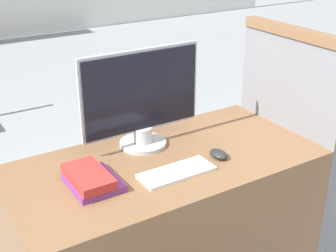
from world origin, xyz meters
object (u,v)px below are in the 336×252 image
(mouse, at_px, (219,154))
(keyboard, at_px, (177,172))
(monitor, at_px, (142,99))
(book_stack, at_px, (91,179))

(mouse, bearing_deg, keyboard, -174.19)
(monitor, distance_m, mouse, 0.45)
(monitor, height_order, book_stack, monitor)
(mouse, distance_m, book_stack, 0.62)
(keyboard, xyz_separation_m, mouse, (0.25, 0.03, 0.01))
(mouse, bearing_deg, monitor, 128.02)
(monitor, relative_size, mouse, 6.03)
(keyboard, bearing_deg, monitor, 87.81)
(monitor, bearing_deg, mouse, -51.98)
(mouse, relative_size, book_stack, 0.40)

